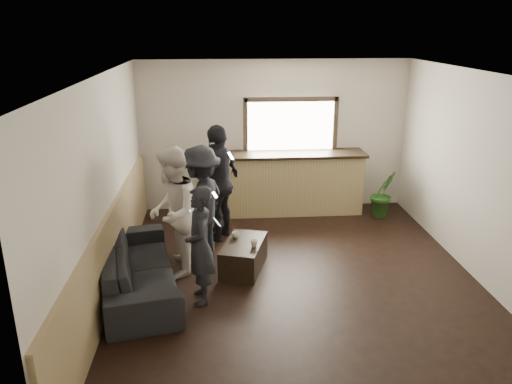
{
  "coord_description": "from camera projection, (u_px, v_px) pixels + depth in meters",
  "views": [
    {
      "loc": [
        -1.06,
        -6.13,
        3.38
      ],
      "look_at": [
        -0.54,
        0.4,
        1.18
      ],
      "focal_mm": 35.0,
      "sensor_mm": 36.0,
      "label": 1
    }
  ],
  "objects": [
    {
      "name": "ground",
      "position": [
        297.0,
        280.0,
        6.95
      ],
      "size": [
        5.0,
        6.0,
        0.01
      ],
      "primitive_type": "cube",
      "color": "black"
    },
    {
      "name": "room_shell",
      "position": [
        243.0,
        181.0,
        6.43
      ],
      "size": [
        5.01,
        6.01,
        2.8
      ],
      "color": "silver",
      "rests_on": "ground"
    },
    {
      "name": "bar_counter",
      "position": [
        291.0,
        179.0,
        9.31
      ],
      "size": [
        2.7,
        0.68,
        2.13
      ],
      "color": "tan",
      "rests_on": "ground"
    },
    {
      "name": "sofa",
      "position": [
        138.0,
        267.0,
        6.6
      ],
      "size": [
        1.35,
        2.43,
        0.67
      ],
      "primitive_type": "imported",
      "rotation": [
        0.0,
        0.0,
        1.78
      ],
      "color": "black",
      "rests_on": "ground"
    },
    {
      "name": "coffee_table",
      "position": [
        244.0,
        256.0,
        7.22
      ],
      "size": [
        0.76,
        1.04,
        0.41
      ],
      "primitive_type": "cube",
      "rotation": [
        0.0,
        0.0,
        -0.29
      ],
      "color": "black",
      "rests_on": "ground"
    },
    {
      "name": "cup_a",
      "position": [
        236.0,
        235.0,
        7.29
      ],
      "size": [
        0.15,
        0.15,
        0.09
      ],
      "primitive_type": "imported",
      "rotation": [
        0.0,
        0.0,
        3.57
      ],
      "color": "silver",
      "rests_on": "coffee_table"
    },
    {
      "name": "cup_b",
      "position": [
        254.0,
        243.0,
        7.01
      ],
      "size": [
        0.15,
        0.15,
        0.1
      ],
      "primitive_type": "imported",
      "rotation": [
        0.0,
        0.0,
        2.43
      ],
      "color": "silver",
      "rests_on": "coffee_table"
    },
    {
      "name": "potted_plant",
      "position": [
        383.0,
        193.0,
        9.15
      ],
      "size": [
        0.59,
        0.53,
        0.88
      ],
      "primitive_type": "imported",
      "rotation": [
        0.0,
        0.0,
        0.34
      ],
      "color": "#2D6623",
      "rests_on": "ground"
    },
    {
      "name": "person_a",
      "position": [
        200.0,
        245.0,
        6.21
      ],
      "size": [
        0.48,
        0.6,
        1.54
      ],
      "rotation": [
        0.0,
        0.0,
        -1.47
      ],
      "color": "black",
      "rests_on": "ground"
    },
    {
      "name": "person_b",
      "position": [
        173.0,
        213.0,
        6.87
      ],
      "size": [
        0.76,
        0.94,
        1.84
      ],
      "rotation": [
        0.0,
        0.0,
        -1.64
      ],
      "color": "silver",
      "rests_on": "ground"
    },
    {
      "name": "person_c",
      "position": [
        201.0,
        203.0,
        7.39
      ],
      "size": [
        1.05,
        1.29,
        1.74
      ],
      "rotation": [
        0.0,
        0.0,
        -2.0
      ],
      "color": "black",
      "rests_on": "ground"
    },
    {
      "name": "person_d",
      "position": [
        219.0,
        183.0,
        8.06
      ],
      "size": [
        0.97,
        1.2,
        1.91
      ],
      "rotation": [
        0.0,
        0.0,
        -2.1
      ],
      "color": "black",
      "rests_on": "ground"
    }
  ]
}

